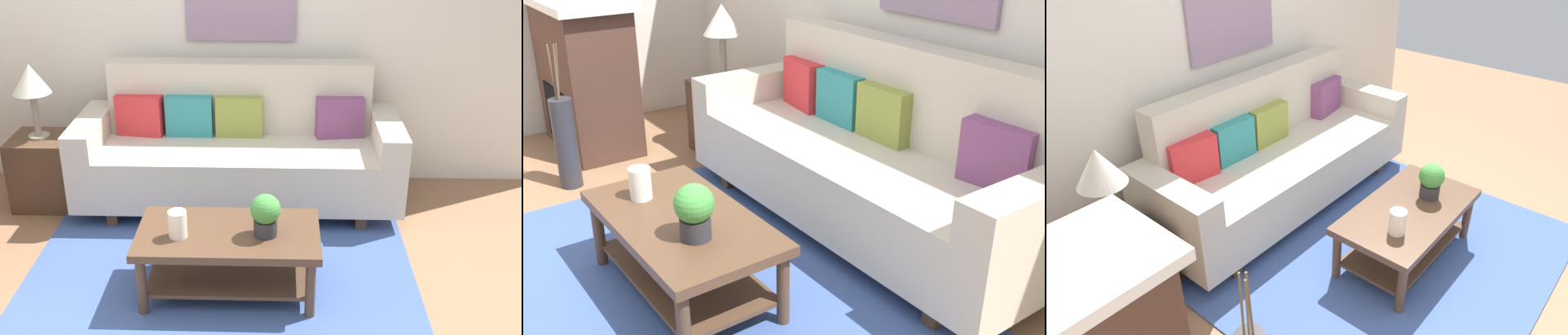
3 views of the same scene
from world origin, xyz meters
The scene contains 17 objects.
ground_plane centered at (0.00, 0.00, 0.00)m, with size 9.42×9.42×0.00m, color #8C6647.
wall_back centered at (0.00, 2.19, 1.35)m, with size 5.42×0.10×2.70m, color silver.
area_rug centered at (0.00, 0.50, 0.01)m, with size 2.52×2.01×0.01m, color #3D5693.
couch centered at (0.06, 1.66, 0.43)m, with size 2.44×0.84×1.08m.
throw_pillow_crimson centered at (-0.71, 1.78, 0.68)m, with size 0.36×0.12×0.32m, color red.
throw_pillow_teal centered at (-0.33, 1.78, 0.68)m, with size 0.36×0.12×0.32m, color teal.
throw_pillow_olive centered at (0.06, 1.78, 0.68)m, with size 0.36×0.12×0.32m, color olive.
throw_pillow_plum centered at (0.84, 1.78, 0.68)m, with size 0.36×0.12×0.32m, color #7A4270.
coffee_table centered at (0.07, 0.46, 0.31)m, with size 1.10×0.60×0.43m.
tabletop_vase centered at (-0.22, 0.38, 0.51)m, with size 0.11×0.11×0.17m, color white.
potted_plant_tabletop centered at (0.30, 0.42, 0.57)m, with size 0.18×0.18×0.26m.
side_table centered at (-1.46, 1.60, 0.28)m, with size 0.44×0.44×0.56m, color #513826.
table_lamp centered at (-1.46, 1.60, 0.99)m, with size 0.28×0.28×0.57m.
floor_vase_branch_a centered at (-1.50, 0.39, 0.80)m, with size 0.01×0.01×0.36m, color brown.
floor_vase_branch_b centered at (-1.53, 0.41, 0.80)m, with size 0.01×0.01×0.36m, color brown.
floor_vase_branch_c centered at (-1.52, 0.38, 0.80)m, with size 0.01×0.01×0.36m, color brown.
framed_painting centered at (0.06, 2.12, 1.59)m, with size 0.86×0.03×0.80m, color gray.
Camera 3 is at (-2.46, -0.73, 2.34)m, focal length 32.76 mm.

